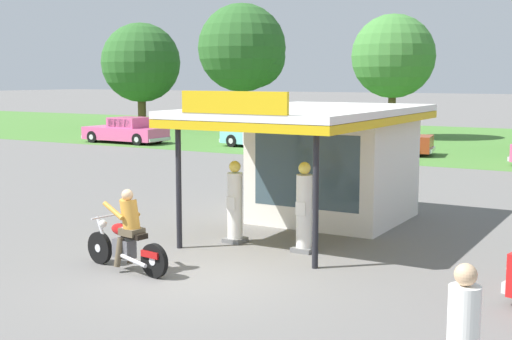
% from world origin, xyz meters
% --- Properties ---
extents(ground_plane, '(300.00, 300.00, 0.00)m').
position_xyz_m(ground_plane, '(0.00, 0.00, 0.00)').
color(ground_plane, slate).
extents(grass_verge_strip, '(120.00, 24.00, 0.01)m').
position_xyz_m(grass_verge_strip, '(0.00, 30.00, 0.00)').
color(grass_verge_strip, '#477A33').
rests_on(grass_verge_strip, ground).
extents(service_station_kiosk, '(4.13, 6.90, 3.40)m').
position_xyz_m(service_station_kiosk, '(-0.05, 5.67, 1.72)').
color(service_station_kiosk, silver).
rests_on(service_station_kiosk, ground).
extents(gas_pump_nearside, '(0.44, 0.44, 1.84)m').
position_xyz_m(gas_pump_nearside, '(-0.91, 2.55, 0.84)').
color(gas_pump_nearside, slate).
rests_on(gas_pump_nearside, ground).
extents(gas_pump_offside, '(0.44, 0.44, 1.92)m').
position_xyz_m(gas_pump_offside, '(0.80, 2.55, 0.87)').
color(gas_pump_offside, slate).
rests_on(gas_pump_offside, ground).
extents(motorcycle_with_rider, '(2.20, 0.72, 1.58)m').
position_xyz_m(motorcycle_with_rider, '(-1.46, -0.46, 0.65)').
color(motorcycle_with_rider, black).
rests_on(motorcycle_with_rider, ground).
extents(parked_car_second_row_spare, '(5.34, 2.70, 1.46)m').
position_xyz_m(parked_car_second_row_spare, '(-4.38, 21.38, 0.67)').
color(parked_car_second_row_spare, '#993819').
rests_on(parked_car_second_row_spare, ground).
extents(parked_car_back_row_far_right, '(5.36, 2.52, 1.49)m').
position_xyz_m(parked_car_back_row_far_right, '(-10.55, 21.47, 0.68)').
color(parked_car_back_row_far_right, '#7AC6D1').
rests_on(parked_car_back_row_far_right, ground).
extents(parked_car_back_row_centre_left, '(5.03, 2.04, 1.45)m').
position_xyz_m(parked_car_back_row_centre_left, '(-18.83, 19.84, 0.65)').
color(parked_car_back_row_centre_left, '#E55993').
rests_on(parked_car_back_row_centre_left, ground).
extents(bystander_leaning_by_kiosk, '(0.34, 0.34, 1.76)m').
position_xyz_m(bystander_leaning_by_kiosk, '(5.54, -3.31, 0.93)').
color(bystander_leaning_by_kiosk, black).
rests_on(bystander_leaning_by_kiosk, ground).
extents(bystander_admiring_sedan, '(0.37, 0.37, 1.68)m').
position_xyz_m(bystander_admiring_sedan, '(-7.82, 14.64, 0.90)').
color(bystander_admiring_sedan, black).
rests_on(bystander_admiring_sedan, ground).
extents(tree_oak_far_right, '(5.99, 5.99, 8.65)m').
position_xyz_m(tree_oak_far_right, '(-17.69, 30.94, 5.49)').
color(tree_oak_far_right, brown).
rests_on(tree_oak_far_right, ground).
extents(tree_oak_right, '(4.97, 4.97, 7.39)m').
position_xyz_m(tree_oak_right, '(-6.90, 30.07, 4.89)').
color(tree_oak_right, brown).
rests_on(tree_oak_right, ground).
extents(tree_oak_left, '(5.83, 5.83, 7.65)m').
position_xyz_m(tree_oak_left, '(-26.41, 30.53, 4.72)').
color(tree_oak_left, brown).
rests_on(tree_oak_left, ground).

